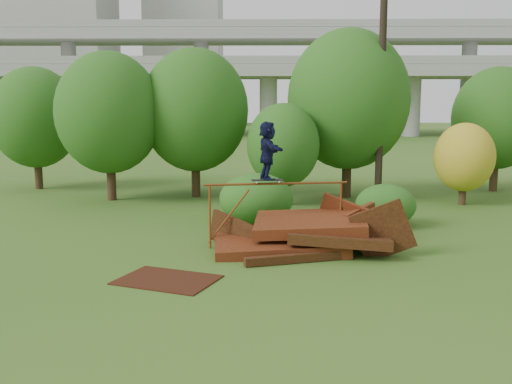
{
  "coord_description": "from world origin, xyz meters",
  "views": [
    {
      "loc": [
        -0.61,
        -12.61,
        3.81
      ],
      "look_at": [
        -0.8,
        2.0,
        1.6
      ],
      "focal_mm": 40.0,
      "sensor_mm": 36.0,
      "label": 1
    }
  ],
  "objects_px": {
    "skater": "(267,151)",
    "utility_pole": "(382,61)",
    "scrap_pile": "(304,236)",
    "flat_plate": "(167,280)"
  },
  "relations": [
    {
      "from": "scrap_pile",
      "to": "flat_plate",
      "type": "relative_size",
      "value": 2.61
    },
    {
      "from": "skater",
      "to": "utility_pole",
      "type": "distance_m",
      "value": 8.86
    },
    {
      "from": "scrap_pile",
      "to": "skater",
      "type": "xyz_separation_m",
      "value": [
        -0.97,
        0.49,
        2.22
      ]
    },
    {
      "from": "scrap_pile",
      "to": "flat_plate",
      "type": "xyz_separation_m",
      "value": [
        -3.19,
        -2.66,
        -0.39
      ]
    },
    {
      "from": "skater",
      "to": "utility_pole",
      "type": "relative_size",
      "value": 0.14
    },
    {
      "from": "utility_pole",
      "to": "scrap_pile",
      "type": "bearing_deg",
      "value": -114.51
    },
    {
      "from": "skater",
      "to": "scrap_pile",
      "type": "bearing_deg",
      "value": -132.68
    },
    {
      "from": "skater",
      "to": "utility_pole",
      "type": "bearing_deg",
      "value": -47.94
    },
    {
      "from": "scrap_pile",
      "to": "flat_plate",
      "type": "height_order",
      "value": "scrap_pile"
    },
    {
      "from": "scrap_pile",
      "to": "skater",
      "type": "relative_size",
      "value": 3.5
    }
  ]
}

